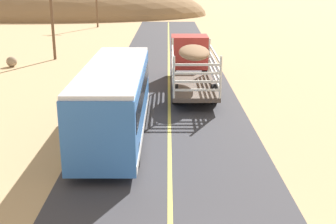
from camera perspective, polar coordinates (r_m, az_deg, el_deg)
livestock_truck at (r=28.72m, az=2.77°, el=7.08°), size 2.53×9.70×3.02m
bus at (r=19.31m, az=-7.13°, el=1.66°), size 2.54×10.00×3.21m
power_pole_mid at (r=38.48m, az=-15.19°, el=12.98°), size 2.20×0.24×8.09m
boulder_mid_field at (r=36.75m, az=-19.89°, el=6.16°), size 0.83×0.77×0.81m
distant_hill at (r=82.97m, az=-15.24°, el=12.08°), size 55.56×27.95×12.64m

